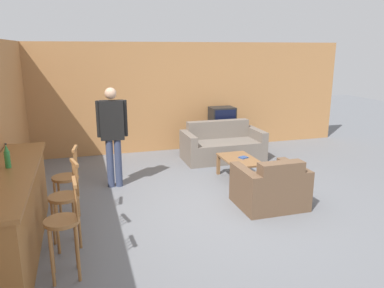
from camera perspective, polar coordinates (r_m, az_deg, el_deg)
name	(u,v)px	position (r m, az deg, el deg)	size (l,w,h in m)	color
ground_plane	(219,210)	(5.97, 4.19, -9.94)	(24.00, 24.00, 0.00)	slate
wall_back	(165,98)	(9.11, -4.14, 7.06)	(9.40, 0.08, 2.60)	#B27A47
wall_left	(4,123)	(6.65, -26.67, 2.84)	(0.08, 8.75, 2.60)	#B27A47
bar_counter	(16,212)	(5.08, -25.22, -9.38)	(0.55, 2.82, 1.05)	brown
bar_chair_near	(64,228)	(4.33, -18.92, -12.08)	(0.40, 0.40, 1.11)	#996638
bar_chair_mid	(66,203)	(4.97, -18.70, -8.58)	(0.45, 0.45, 1.11)	#996638
bar_chair_far	(67,183)	(5.66, -18.52, -5.71)	(0.42, 0.42, 1.11)	#996638
couch_far	(222,146)	(8.51, 4.62, -0.33)	(1.79, 0.91, 0.84)	#70665B
armchair_near	(271,188)	(6.10, 11.88, -6.61)	(1.02, 0.87, 0.82)	brown
coffee_table	(240,162)	(7.15, 7.27, -2.71)	(0.59, 0.98, 0.44)	brown
tv_unit	(222,138)	(9.37, 4.54, 0.88)	(1.16, 0.49, 0.55)	#2D2319
tv	(222,117)	(9.26, 4.61, 4.06)	(0.59, 0.45, 0.51)	black
bottle	(7,157)	(5.03, -26.34, -1.74)	(0.07, 0.07, 0.31)	#2D7F3D
book_on_table	(243,157)	(7.17, 7.85, -2.04)	(0.19, 0.18, 0.02)	navy
person_by_window	(113,131)	(6.76, -12.02, 1.92)	(0.53, 0.21, 1.80)	#384260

